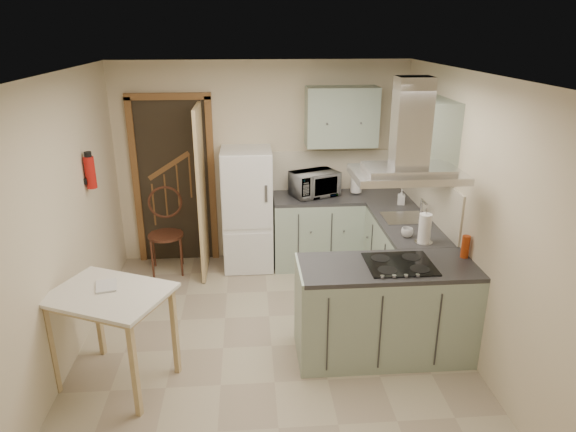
{
  "coord_description": "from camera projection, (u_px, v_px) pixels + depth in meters",
  "views": [
    {
      "loc": [
        -0.17,
        -4.15,
        2.86
      ],
      "look_at": [
        0.19,
        0.45,
        1.15
      ],
      "focal_mm": 32.0,
      "sensor_mm": 36.0,
      "label": 1
    }
  ],
  "objects": [
    {
      "name": "floor",
      "position": [
        272.0,
        346.0,
        4.89
      ],
      "size": [
        4.2,
        4.2,
        0.0
      ],
      "primitive_type": "plane",
      "color": "tan",
      "rests_on": "ground"
    },
    {
      "name": "ceiling",
      "position": [
        268.0,
        75.0,
        4.02
      ],
      "size": [
        4.2,
        4.2,
        0.0
      ],
      "primitive_type": "plane",
      "rotation": [
        3.14,
        0.0,
        0.0
      ],
      "color": "silver",
      "rests_on": "back_wall"
    },
    {
      "name": "back_wall",
      "position": [
        262.0,
        163.0,
        6.42
      ],
      "size": [
        3.6,
        0.0,
        3.6
      ],
      "primitive_type": "plane",
      "rotation": [
        1.57,
        0.0,
        0.0
      ],
      "color": "beige",
      "rests_on": "floor"
    },
    {
      "name": "left_wall",
      "position": [
        57.0,
        230.0,
        4.32
      ],
      "size": [
        0.0,
        4.2,
        4.2
      ],
      "primitive_type": "plane",
      "rotation": [
        1.57,
        0.0,
        1.57
      ],
      "color": "beige",
      "rests_on": "floor"
    },
    {
      "name": "right_wall",
      "position": [
        471.0,
        218.0,
        4.59
      ],
      "size": [
        0.0,
        4.2,
        4.2
      ],
      "primitive_type": "plane",
      "rotation": [
        1.57,
        0.0,
        -1.57
      ],
      "color": "beige",
      "rests_on": "floor"
    },
    {
      "name": "doorway",
      "position": [
        174.0,
        181.0,
        6.38
      ],
      "size": [
        1.1,
        0.12,
        2.1
      ],
      "primitive_type": "cube",
      "color": "brown",
      "rests_on": "floor"
    },
    {
      "name": "fridge",
      "position": [
        248.0,
        209.0,
        6.3
      ],
      "size": [
        0.6,
        0.6,
        1.5
      ],
      "primitive_type": "cube",
      "color": "white",
      "rests_on": "floor"
    },
    {
      "name": "counter_back",
      "position": [
        316.0,
        230.0,
        6.46
      ],
      "size": [
        1.08,
        0.6,
        0.9
      ],
      "primitive_type": "cube",
      "color": "#9EB2A0",
      "rests_on": "floor"
    },
    {
      "name": "counter_right",
      "position": [
        397.0,
        250.0,
        5.89
      ],
      "size": [
        0.6,
        1.95,
        0.9
      ],
      "primitive_type": "cube",
      "color": "#9EB2A0",
      "rests_on": "floor"
    },
    {
      "name": "splashback",
      "position": [
        338.0,
        170.0,
        6.51
      ],
      "size": [
        1.68,
        0.02,
        0.5
      ],
      "primitive_type": "cube",
      "color": "beige",
      "rests_on": "counter_back"
    },
    {
      "name": "wall_cabinet_back",
      "position": [
        341.0,
        117.0,
        6.12
      ],
      "size": [
        0.85,
        0.35,
        0.7
      ],
      "primitive_type": "cube",
      "color": "#9EB2A0",
      "rests_on": "back_wall"
    },
    {
      "name": "wall_cabinet_right",
      "position": [
        427.0,
        133.0,
        5.16
      ],
      "size": [
        0.35,
        0.9,
        0.7
      ],
      "primitive_type": "cube",
      "color": "#9EB2A0",
      "rests_on": "right_wall"
    },
    {
      "name": "peninsula",
      "position": [
        385.0,
        310.0,
        4.64
      ],
      "size": [
        1.55,
        0.65,
        0.9
      ],
      "primitive_type": "cube",
      "color": "#9EB2A0",
      "rests_on": "floor"
    },
    {
      "name": "hob",
      "position": [
        400.0,
        264.0,
        4.49
      ],
      "size": [
        0.58,
        0.5,
        0.01
      ],
      "primitive_type": "cube",
      "color": "black",
      "rests_on": "peninsula"
    },
    {
      "name": "extractor_hood",
      "position": [
        407.0,
        174.0,
        4.21
      ],
      "size": [
        0.9,
        0.55,
        0.1
      ],
      "primitive_type": "cube",
      "color": "silver",
      "rests_on": "ceiling"
    },
    {
      "name": "sink",
      "position": [
        404.0,
        218.0,
        5.57
      ],
      "size": [
        0.45,
        0.4,
        0.01
      ],
      "primitive_type": "cube",
      "color": "silver",
      "rests_on": "counter_right"
    },
    {
      "name": "fire_extinguisher",
      "position": [
        90.0,
        173.0,
        5.08
      ],
      "size": [
        0.1,
        0.1,
        0.32
      ],
      "primitive_type": "cylinder",
      "color": "#B2140F",
      "rests_on": "left_wall"
    },
    {
      "name": "drop_leaf_table",
      "position": [
        114.0,
        338.0,
        4.25
      ],
      "size": [
        1.12,
        1.01,
        0.86
      ],
      "primitive_type": "cube",
      "rotation": [
        0.0,
        0.0,
        -0.43
      ],
      "color": "tan",
      "rests_on": "floor"
    },
    {
      "name": "bentwood_chair",
      "position": [
        166.0,
        235.0,
        6.23
      ],
      "size": [
        0.47,
        0.47,
        0.96
      ],
      "primitive_type": "cube",
      "rotation": [
        0.0,
        0.0,
        0.11
      ],
      "color": "#52291B",
      "rests_on": "floor"
    },
    {
      "name": "microwave",
      "position": [
        314.0,
        184.0,
        6.28
      ],
      "size": [
        0.65,
        0.55,
        0.3
      ],
      "primitive_type": "imported",
      "rotation": [
        0.0,
        0.0,
        0.41
      ],
      "color": "black",
      "rests_on": "counter_back"
    },
    {
      "name": "kettle",
      "position": [
        356.0,
        185.0,
        6.38
      ],
      "size": [
        0.16,
        0.16,
        0.21
      ],
      "primitive_type": "cylinder",
      "rotation": [
        0.0,
        0.0,
        -0.12
      ],
      "color": "white",
      "rests_on": "counter_back"
    },
    {
      "name": "cereal_box",
      "position": [
        331.0,
        182.0,
        6.43
      ],
      "size": [
        0.1,
        0.19,
        0.26
      ],
      "primitive_type": "cube",
      "rotation": [
        0.0,
        0.0,
        0.17
      ],
      "color": "orange",
      "rests_on": "counter_back"
    },
    {
      "name": "soap_bottle",
      "position": [
        401.0,
        197.0,
        5.99
      ],
      "size": [
        0.1,
        0.1,
        0.18
      ],
      "primitive_type": "imported",
      "rotation": [
        0.0,
        0.0,
        -0.25
      ],
      "color": "silver",
      "rests_on": "counter_right"
    },
    {
      "name": "paper_towel",
      "position": [
        425.0,
        228.0,
        4.9
      ],
      "size": [
        0.15,
        0.15,
        0.3
      ],
      "primitive_type": "cylinder",
      "rotation": [
        0.0,
        0.0,
        -0.32
      ],
      "color": "white",
      "rests_on": "counter_right"
    },
    {
      "name": "cup",
      "position": [
        407.0,
        233.0,
        5.07
      ],
      "size": [
        0.12,
        0.12,
        0.09
      ],
      "primitive_type": "imported",
      "rotation": [
        0.0,
        0.0,
        0.04
      ],
      "color": "silver",
      "rests_on": "counter_right"
    },
    {
      "name": "red_bottle",
      "position": [
        465.0,
        247.0,
        4.6
      ],
      "size": [
        0.09,
        0.09,
        0.21
      ],
      "primitive_type": "cylinder",
      "rotation": [
        0.0,
        0.0,
        -0.33
      ],
      "color": "#AD380E",
      "rests_on": "peninsula"
    },
    {
      "name": "book",
      "position": [
        95.0,
        283.0,
        4.15
      ],
      "size": [
        0.21,
        0.26,
        0.1
      ],
      "primitive_type": "imported",
      "rotation": [
        0.0,
        0.0,
        0.25
      ],
      "color": "#A5373F",
      "rests_on": "drop_leaf_table"
    }
  ]
}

